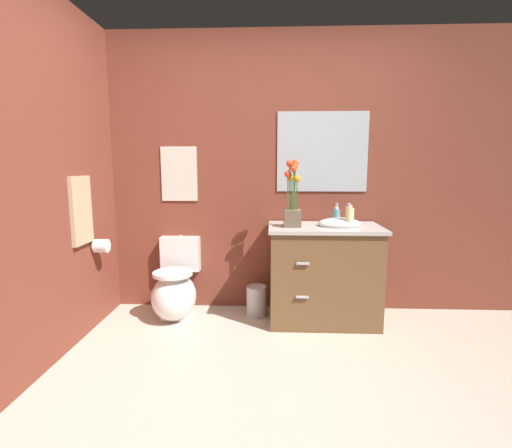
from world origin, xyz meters
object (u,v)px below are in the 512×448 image
Objects in this scene: hanging_towel at (81,210)px; soap_bottle at (350,216)px; vanity_cabinet at (324,273)px; hand_wash_bottle at (349,217)px; lotion_bottle at (336,217)px; wall_poster at (179,174)px; flower_vase at (292,203)px; wall_mirror at (322,152)px; toilet at (175,290)px; toilet_paper_roll at (101,246)px; trash_bin at (257,301)px.

soap_bottle is at bearing 11.23° from hanging_towel.
hand_wash_bottle is (0.17, -0.08, 0.49)m from vanity_cabinet.
wall_poster reaches higher than lotion_bottle.
lotion_bottle is 0.78× the size of hand_wash_bottle.
flower_vase is 0.69× the size of wall_mirror.
toilet is 1.31m from vanity_cabinet.
toilet_paper_roll is at bearing -139.71° from wall_poster.
lotion_bottle reaches higher than toilet_paper_roll.
wall_poster is (-0.72, 0.21, 1.12)m from trash_bin.
soap_bottle is 1.08× the size of lotion_bottle.
hand_wash_bottle reaches higher than toilet_paper_roll.
wall_poster is (-0.00, 0.27, 1.01)m from toilet.
wall_mirror is 1.54× the size of hanging_towel.
soap_bottle reaches higher than toilet_paper_roll.
toilet is 6.27× the size of toilet_paper_roll.
hand_wash_bottle is 0.41× the size of wall_poster.
flower_vase reaches higher than lotion_bottle.
vanity_cabinet reaches higher than soap_bottle.
wall_poster reaches higher than flower_vase.
wall_poster reaches higher than hand_wash_bottle.
flower_vase is at bearing -3.94° from toilet.
wall_mirror is at bearing 11.70° from toilet.
lotion_bottle is (0.10, 0.07, 0.47)m from vanity_cabinet.
toilet_paper_roll is (-1.84, -0.17, 0.25)m from vanity_cabinet.
hanging_towel is 0.36m from toilet_paper_roll.
lotion_bottle is (1.39, 0.04, 0.66)m from toilet.
lotion_bottle is at bearing -177.45° from soap_bottle.
hanging_towel is (-0.60, -0.64, -0.26)m from wall_poster.
trash_bin is at bearing 4.39° from toilet.
trash_bin is 1.45m from wall_mirror.
hand_wash_bottle is (0.45, -0.04, -0.10)m from flower_vase.
flower_vase reaches higher than toilet.
wall_mirror is (1.29, 0.00, 0.20)m from wall_poster.
wall_poster is at bearing 167.21° from vanity_cabinet.
flower_vase is 0.41m from lotion_bottle.
toilet_paper_roll is (-1.84, -0.46, -0.77)m from wall_mirror.
toilet is 1.33× the size of hanging_towel.
hanging_towel is at bearing -169.66° from vanity_cabinet.
hanging_towel is (-2.11, -0.42, 0.09)m from soap_bottle.
vanity_cabinet reaches higher than toilet.
wall_poster is (-1.02, 0.34, 0.23)m from flower_vase.
soap_bottle is 0.32× the size of hanging_towel.
wall_mirror is (0.58, 0.21, 1.31)m from trash_bin.
trash_bin is (-0.58, 0.08, -0.29)m from vanity_cabinet.
wall_poster is (-1.51, 0.22, 0.35)m from soap_bottle.
trash_bin is 1.40m from toilet_paper_roll.
trash_bin is at bearing 17.97° from hanging_towel.
toilet_paper_roll is at bearing -177.50° from hand_wash_bottle.
vanity_cabinet is 0.65m from trash_bin.
hanging_towel reaches higher than trash_bin.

